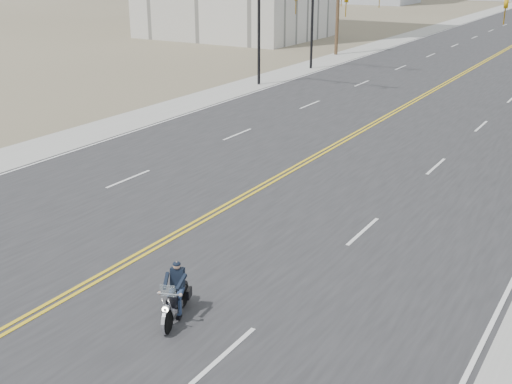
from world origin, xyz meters
name	(u,v)px	position (x,y,z in m)	size (l,w,h in m)	color
sidewalk_left	(422,32)	(-11.50, 70.00, 0.01)	(3.00, 200.00, 0.01)	#A5A5A0
traffic_mast_left	(285,12)	(-8.98, 32.00, 4.94)	(7.10, 0.26, 7.00)	black
traffic_mast_far	(333,6)	(-9.31, 40.00, 4.87)	(6.10, 0.26, 7.00)	black
motorcyclist	(175,293)	(3.10, 4.69, 0.71)	(0.78, 1.82, 1.42)	black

